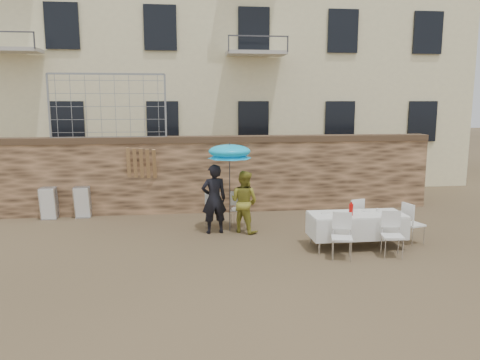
{
  "coord_description": "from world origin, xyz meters",
  "views": [
    {
      "loc": [
        -0.96,
        -8.67,
        3.26
      ],
      "look_at": [
        0.4,
        2.2,
        1.4
      ],
      "focal_mm": 35.0,
      "sensor_mm": 36.0,
      "label": 1
    }
  ],
  "objects": [
    {
      "name": "chair_stack_left",
      "position": [
        -4.66,
        4.72,
        0.46
      ],
      "size": [
        0.46,
        0.47,
        0.92
      ],
      "primitive_type": null,
      "color": "white",
      "rests_on": "ground"
    },
    {
      "name": "man_suit",
      "position": [
        -0.19,
        2.62,
        0.87
      ],
      "size": [
        0.69,
        0.51,
        1.73
      ],
      "primitive_type": "imported",
      "rotation": [
        0.0,
        0.0,
        3.31
      ],
      "color": "black",
      "rests_on": "ground"
    },
    {
      "name": "table_chair_front_left",
      "position": [
        2.3,
        0.34,
        0.48
      ],
      "size": [
        0.59,
        0.59,
        0.96
      ],
      "primitive_type": null,
      "rotation": [
        0.0,
        0.0,
        -0.28
      ],
      "color": "white",
      "rests_on": "ground"
    },
    {
      "name": "stone_wall",
      "position": [
        0.0,
        5.0,
        1.1
      ],
      "size": [
        13.0,
        0.5,
        2.2
      ],
      "primitive_type": "cube",
      "color": "brown",
      "rests_on": "ground"
    },
    {
      "name": "ground",
      "position": [
        0.0,
        0.0,
        0.0
      ],
      "size": [
        80.0,
        80.0,
        0.0
      ],
      "primitive_type": "plane",
      "color": "brown",
      "rests_on": "ground"
    },
    {
      "name": "couple_chair_left",
      "position": [
        -0.19,
        3.17,
        0.48
      ],
      "size": [
        0.51,
        0.51,
        0.96
      ],
      "primitive_type": null,
      "rotation": [
        0.0,
        0.0,
        3.09
      ],
      "color": "white",
      "rests_on": "ground"
    },
    {
      "name": "woman_dress",
      "position": [
        0.56,
        2.62,
        0.78
      ],
      "size": [
        0.96,
        0.94,
        1.55
      ],
      "primitive_type": "imported",
      "rotation": [
        0.0,
        0.0,
        2.43
      ],
      "color": "gold",
      "rests_on": "ground"
    },
    {
      "name": "table_chair_back",
      "position": [
        3.1,
        1.89,
        0.48
      ],
      "size": [
        0.61,
        0.61,
        0.96
      ],
      "primitive_type": null,
      "rotation": [
        0.0,
        0.0,
        3.47
      ],
      "color": "white",
      "rests_on": "ground"
    },
    {
      "name": "wood_planks",
      "position": [
        -2.16,
        4.79,
        1.0
      ],
      "size": [
        0.7,
        0.2,
        2.0
      ],
      "primitive_type": null,
      "color": "#A37749",
      "rests_on": "ground"
    },
    {
      "name": "umbrella",
      "position": [
        0.21,
        2.72,
        1.97
      ],
      "size": [
        1.09,
        1.09,
        2.08
      ],
      "color": "#3F3F44",
      "rests_on": "ground"
    },
    {
      "name": "banquet_table",
      "position": [
        2.9,
        1.09,
        0.73
      ],
      "size": [
        2.1,
        0.85,
        0.78
      ],
      "color": "white",
      "rests_on": "ground"
    },
    {
      "name": "couple_chair_right",
      "position": [
        0.51,
        3.17,
        0.48
      ],
      "size": [
        0.61,
        0.61,
        0.96
      ],
      "primitive_type": null,
      "rotation": [
        0.0,
        0.0,
        2.81
      ],
      "color": "white",
      "rests_on": "ground"
    },
    {
      "name": "table_chair_front_right",
      "position": [
        3.4,
        0.34,
        0.48
      ],
      "size": [
        0.56,
        0.56,
        0.96
      ],
      "primitive_type": null,
      "rotation": [
        0.0,
        0.0,
        -0.18
      ],
      "color": "white",
      "rests_on": "ground"
    },
    {
      "name": "chair_stack_right",
      "position": [
        -3.76,
        4.72,
        0.46
      ],
      "size": [
        0.46,
        0.4,
        0.92
      ],
      "primitive_type": null,
      "color": "white",
      "rests_on": "ground"
    },
    {
      "name": "chain_link_fence",
      "position": [
        -3.0,
        5.0,
        3.1
      ],
      "size": [
        3.2,
        0.06,
        1.8
      ],
      "primitive_type": null,
      "color": "gray",
      "rests_on": "stone_wall"
    },
    {
      "name": "table_chair_side",
      "position": [
        4.3,
        1.19,
        0.48
      ],
      "size": [
        0.59,
        0.59,
        0.96
      ],
      "primitive_type": null,
      "rotation": [
        0.0,
        0.0,
        1.83
      ],
      "color": "white",
      "rests_on": "ground"
    },
    {
      "name": "soda_bottle",
      "position": [
        2.7,
        0.94,
        0.91
      ],
      "size": [
        0.09,
        0.09,
        0.26
      ],
      "primitive_type": "cylinder",
      "color": "red",
      "rests_on": "banquet_table"
    }
  ]
}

